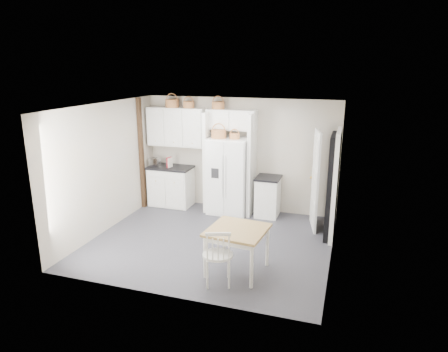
% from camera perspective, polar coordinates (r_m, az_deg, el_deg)
% --- Properties ---
extents(floor, '(4.50, 4.50, 0.00)m').
position_cam_1_polar(floor, '(7.86, -1.83, -9.28)').
color(floor, '#36353E').
rests_on(floor, ground).
extents(ceiling, '(4.50, 4.50, 0.00)m').
position_cam_1_polar(ceiling, '(7.17, -2.01, 9.94)').
color(ceiling, white).
rests_on(ceiling, wall_back).
extents(wall_back, '(4.50, 0.00, 4.50)m').
position_cam_1_polar(wall_back, '(9.26, 2.27, 3.08)').
color(wall_back, '#B6B1AA').
rests_on(wall_back, floor).
extents(wall_left, '(0.00, 4.00, 4.00)m').
position_cam_1_polar(wall_left, '(8.42, -16.49, 1.16)').
color(wall_left, '#B6B1AA').
rests_on(wall_left, floor).
extents(wall_right, '(0.00, 4.00, 4.00)m').
position_cam_1_polar(wall_right, '(7.00, 15.69, -1.64)').
color(wall_right, '#B6B1AA').
rests_on(wall_right, floor).
extents(refrigerator, '(0.90, 0.72, 1.74)m').
position_cam_1_polar(refrigerator, '(9.08, 0.74, 0.05)').
color(refrigerator, white).
rests_on(refrigerator, floor).
extents(base_cab_left, '(0.99, 0.63, 0.92)m').
position_cam_1_polar(base_cab_left, '(9.76, -7.52, -1.49)').
color(base_cab_left, silver).
rests_on(base_cab_left, floor).
extents(base_cab_right, '(0.49, 0.59, 0.87)m').
position_cam_1_polar(base_cab_right, '(9.04, 6.27, -3.02)').
color(base_cab_right, silver).
rests_on(base_cab_right, floor).
extents(dining_table, '(0.99, 0.99, 0.75)m').
position_cam_1_polar(dining_table, '(6.65, 1.89, -10.56)').
color(dining_table, olive).
rests_on(dining_table, floor).
extents(windsor_chair, '(0.59, 0.57, 0.97)m').
position_cam_1_polar(windsor_chair, '(6.25, -0.88, -11.20)').
color(windsor_chair, silver).
rests_on(windsor_chair, floor).
extents(counter_left, '(1.04, 0.67, 0.04)m').
position_cam_1_polar(counter_left, '(9.63, -7.62, 1.24)').
color(counter_left, black).
rests_on(counter_left, base_cab_left).
extents(counter_right, '(0.53, 0.63, 0.04)m').
position_cam_1_polar(counter_right, '(8.91, 6.35, -0.26)').
color(counter_right, black).
rests_on(counter_right, base_cab_right).
extents(toaster, '(0.30, 0.21, 0.19)m').
position_cam_1_polar(toaster, '(9.75, -9.83, 2.03)').
color(toaster, silver).
rests_on(toaster, counter_left).
extents(cookbook_red, '(0.08, 0.17, 0.25)m').
position_cam_1_polar(cookbook_red, '(9.52, -7.84, 1.96)').
color(cookbook_red, maroon).
rests_on(cookbook_red, counter_left).
extents(cookbook_cream, '(0.07, 0.16, 0.23)m').
position_cam_1_polar(cookbook_cream, '(9.52, -7.72, 1.91)').
color(cookbook_cream, beige).
rests_on(cookbook_cream, counter_left).
extents(basket_upper_b, '(0.32, 0.32, 0.19)m').
position_cam_1_polar(basket_upper_b, '(9.48, -7.43, 10.25)').
color(basket_upper_b, '#965C31').
rests_on(basket_upper_b, upper_cabinet).
extents(basket_upper_c, '(0.26, 0.26, 0.15)m').
position_cam_1_polar(basket_upper_c, '(9.31, -5.07, 10.11)').
color(basket_upper_c, '#965C31').
rests_on(basket_upper_c, upper_cabinet).
extents(basket_bridge_a, '(0.29, 0.29, 0.16)m').
position_cam_1_polar(basket_bridge_a, '(9.06, -0.85, 10.06)').
color(basket_bridge_a, '#965C31').
rests_on(basket_bridge_a, bridge_cabinet).
extents(basket_fridge_a, '(0.33, 0.33, 0.18)m').
position_cam_1_polar(basket_fridge_a, '(8.84, -0.76, 6.01)').
color(basket_fridge_a, '#965C31').
rests_on(basket_fridge_a, refrigerator).
extents(basket_fridge_b, '(0.22, 0.22, 0.12)m').
position_cam_1_polar(basket_fridge_b, '(8.74, 1.52, 5.69)').
color(basket_fridge_b, '#965C31').
rests_on(basket_fridge_b, refrigerator).
extents(upper_cabinet, '(1.40, 0.34, 0.90)m').
position_cam_1_polar(upper_cabinet, '(9.50, -6.78, 6.98)').
color(upper_cabinet, silver).
rests_on(upper_cabinet, wall_back).
extents(bridge_cabinet, '(1.12, 0.34, 0.45)m').
position_cam_1_polar(bridge_cabinet, '(8.99, 1.10, 8.05)').
color(bridge_cabinet, silver).
rests_on(bridge_cabinet, wall_back).
extents(fridge_panel_left, '(0.08, 0.60, 2.30)m').
position_cam_1_polar(fridge_panel_left, '(9.21, -2.20, 2.05)').
color(fridge_panel_left, silver).
rests_on(fridge_panel_left, floor).
extents(fridge_panel_right, '(0.08, 0.60, 2.30)m').
position_cam_1_polar(fridge_panel_right, '(8.92, 3.97, 1.58)').
color(fridge_panel_right, silver).
rests_on(fridge_panel_right, floor).
extents(trim_post, '(0.09, 0.09, 2.60)m').
position_cam_1_polar(trim_post, '(9.50, -11.71, 3.09)').
color(trim_post, black).
rests_on(trim_post, floor).
extents(doorway_void, '(0.18, 0.85, 2.05)m').
position_cam_1_polar(doorway_void, '(8.04, 15.25, -1.44)').
color(doorway_void, black).
rests_on(doorway_void, floor).
extents(door_slab, '(0.21, 0.79, 2.05)m').
position_cam_1_polar(door_slab, '(8.38, 12.93, -0.59)').
color(door_slab, white).
rests_on(door_slab, floor).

